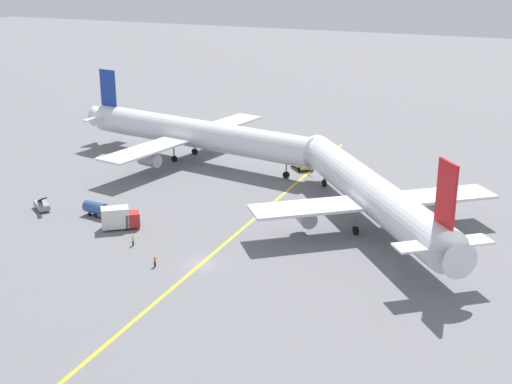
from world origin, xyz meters
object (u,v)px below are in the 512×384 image
at_px(pushback_tug, 302,162).
at_px(gse_fuel_bowser_stubby, 98,209).
at_px(airliner_at_gate_left, 196,134).
at_px(gse_catering_truck_tall, 120,218).
at_px(gse_belt_loader_portside, 42,205).
at_px(airliner_being_pushed, 370,192).
at_px(ground_crew_ramp_agent_by_cones, 155,261).
at_px(ground_crew_wing_walker_right, 133,240).

xyz_separation_m(pushback_tug, gse_fuel_bowser_stubby, (-21.33, -39.07, 0.11)).
bearing_deg(gse_fuel_bowser_stubby, airliner_at_gate_left, 91.11).
bearing_deg(gse_catering_truck_tall, gse_belt_loader_portside, 173.47).
bearing_deg(airliner_being_pushed, ground_crew_ramp_agent_by_cones, -130.15).
distance_m(airliner_at_gate_left, pushback_tug, 22.74).
distance_m(gse_belt_loader_portside, ground_crew_wing_walker_right, 23.59).
xyz_separation_m(pushback_tug, gse_belt_loader_portside, (-31.83, -40.30, -0.40)).
bearing_deg(gse_catering_truck_tall, gse_fuel_bowser_stubby, 153.76).
bearing_deg(gse_belt_loader_portside, airliner_being_pushed, 16.07).
bearing_deg(gse_belt_loader_portside, ground_crew_wing_walker_right, -17.17).
bearing_deg(ground_crew_wing_walker_right, gse_fuel_bowser_stubby, 145.77).
height_order(gse_fuel_bowser_stubby, ground_crew_wing_walker_right, gse_fuel_bowser_stubby).
distance_m(airliner_being_pushed, pushback_tug, 32.75).
xyz_separation_m(airliner_being_pushed, pushback_tug, (-20.42, 25.25, -4.31)).
distance_m(pushback_tug, ground_crew_wing_walker_right, 48.17).
xyz_separation_m(airliner_being_pushed, gse_fuel_bowser_stubby, (-41.75, -13.83, -4.20)).
bearing_deg(airliner_at_gate_left, gse_fuel_bowser_stubby, -88.89).
height_order(gse_belt_loader_portside, ground_crew_wing_walker_right, gse_belt_loader_portside).
xyz_separation_m(airliner_being_pushed, ground_crew_wing_walker_right, (-29.71, -22.02, -4.72)).
relative_size(airliner_being_pushed, ground_crew_ramp_agent_by_cones, 29.70).
relative_size(pushback_tug, ground_crew_ramp_agent_by_cones, 4.51).
distance_m(airliner_being_pushed, gse_catering_truck_tall, 39.39).
distance_m(gse_catering_truck_tall, ground_crew_ramp_agent_by_cones, 16.09).
bearing_deg(pushback_tug, ground_crew_ramp_agent_by_cones, -92.67).
relative_size(gse_belt_loader_portside, gse_fuel_bowser_stubby, 0.93).
bearing_deg(gse_fuel_bowser_stubby, gse_belt_loader_portside, -173.36).
distance_m(gse_fuel_bowser_stubby, gse_catering_truck_tall, 7.16).
height_order(airliner_at_gate_left, ground_crew_wing_walker_right, airliner_at_gate_left).
bearing_deg(ground_crew_ramp_agent_by_cones, pushback_tug, 87.33).
height_order(airliner_at_gate_left, gse_belt_loader_portside, airliner_at_gate_left).
xyz_separation_m(airliner_being_pushed, gse_belt_loader_portside, (-52.25, -15.05, -4.71)).
bearing_deg(gse_fuel_bowser_stubby, ground_crew_wing_walker_right, -34.23).
xyz_separation_m(airliner_being_pushed, ground_crew_ramp_agent_by_cones, (-22.86, -27.10, -4.72)).
xyz_separation_m(gse_belt_loader_portside, ground_crew_ramp_agent_by_cones, (29.39, -12.05, -0.01)).
relative_size(pushback_tug, gse_belt_loader_portside, 1.51).
distance_m(gse_belt_loader_portside, gse_fuel_bowser_stubby, 10.59).
bearing_deg(airliner_being_pushed, gse_catering_truck_tall, -154.33).
relative_size(airliner_at_gate_left, gse_fuel_bowser_stubby, 11.55).
distance_m(airliner_being_pushed, ground_crew_wing_walker_right, 37.28).
distance_m(airliner_at_gate_left, ground_crew_wing_walker_right, 45.81).
height_order(airliner_being_pushed, ground_crew_ramp_agent_by_cones, airliner_being_pushed).
distance_m(airliner_being_pushed, gse_belt_loader_portside, 54.58).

